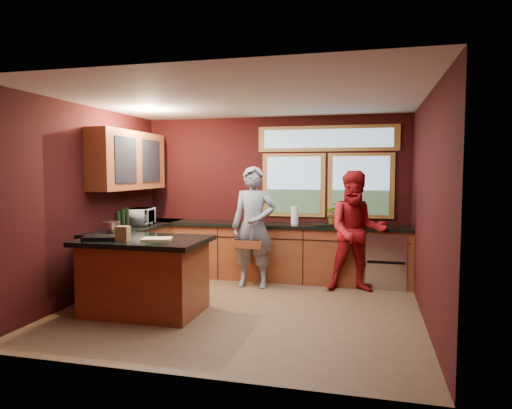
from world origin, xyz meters
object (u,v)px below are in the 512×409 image
at_px(person_red, 356,231).
at_px(stock_pot, 111,228).
at_px(island, 145,275).
at_px(cutting_board, 157,239).
at_px(person_grey, 254,227).

bearing_deg(person_red, stock_pot, -162.59).
height_order(island, person_red, person_red).
bearing_deg(island, person_red, 33.37).
relative_size(cutting_board, stock_pot, 1.46).
height_order(island, cutting_board, cutting_board).
bearing_deg(stock_pot, person_red, 26.28).
xyz_separation_m(person_grey, cutting_board, (-0.82, -1.63, 0.02)).
distance_m(person_grey, person_red, 1.55).
height_order(cutting_board, stock_pot, stock_pot).
relative_size(person_grey, cutting_board, 5.32).
relative_size(island, person_grey, 0.83).
height_order(person_grey, cutting_board, person_grey).
distance_m(person_red, cutting_board, 2.93).
bearing_deg(person_grey, cutting_board, -118.06).
distance_m(person_red, stock_pot, 3.47).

